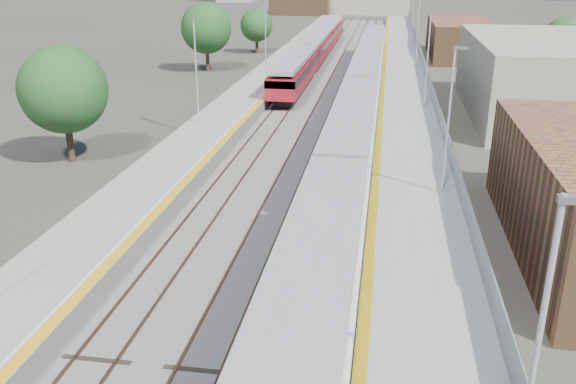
# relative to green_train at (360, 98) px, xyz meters

# --- Properties ---
(ground) EXTENTS (320.00, 320.00, 0.00)m
(ground) POSITION_rel_green_train_xyz_m (-1.50, 11.47, -2.30)
(ground) COLOR #47443A
(ground) RESTS_ON ground
(ballast_bed) EXTENTS (10.50, 155.00, 0.06)m
(ballast_bed) POSITION_rel_green_train_xyz_m (-3.75, 13.97, -2.27)
(ballast_bed) COLOR #565451
(ballast_bed) RESTS_ON ground
(tracks) EXTENTS (8.96, 160.00, 0.17)m
(tracks) POSITION_rel_green_train_xyz_m (-3.15, 15.65, -2.20)
(tracks) COLOR #4C3323
(tracks) RESTS_ON ground
(platform_right) EXTENTS (4.70, 155.00, 8.52)m
(platform_right) POSITION_rel_green_train_xyz_m (3.78, 13.96, -1.77)
(platform_right) COLOR slate
(platform_right) RESTS_ON ground
(platform_left) EXTENTS (4.30, 155.00, 8.52)m
(platform_left) POSITION_rel_green_train_xyz_m (-10.55, 13.96, -1.79)
(platform_left) COLOR slate
(platform_left) RESTS_ON ground
(green_train) EXTENTS (2.97, 82.66, 3.27)m
(green_train) POSITION_rel_green_train_xyz_m (0.00, 0.00, 0.00)
(green_train) COLOR black
(green_train) RESTS_ON ground
(red_train) EXTENTS (2.70, 54.89, 3.41)m
(red_train) POSITION_rel_green_train_xyz_m (-7.00, 31.08, -0.29)
(red_train) COLOR black
(red_train) RESTS_ON ground
(tree_a) EXTENTS (5.53, 5.53, 7.50)m
(tree_a) POSITION_rel_green_train_xyz_m (-18.13, -11.81, 2.42)
(tree_a) COLOR #382619
(tree_a) RESTS_ON ground
(tree_b) EXTENTS (5.84, 5.84, 7.91)m
(tree_b) POSITION_rel_green_train_xyz_m (-19.00, 22.97, 2.68)
(tree_b) COLOR #382619
(tree_b) RESTS_ON ground
(tree_c) EXTENTS (4.52, 4.52, 6.12)m
(tree_c) POSITION_rel_green_train_xyz_m (-16.35, 38.62, 1.55)
(tree_c) COLOR #382619
(tree_c) RESTS_ON ground
(tree_d) EXTENTS (4.60, 4.60, 6.24)m
(tree_d) POSITION_rel_green_train_xyz_m (22.22, 30.16, 1.62)
(tree_d) COLOR #382619
(tree_d) RESTS_ON ground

